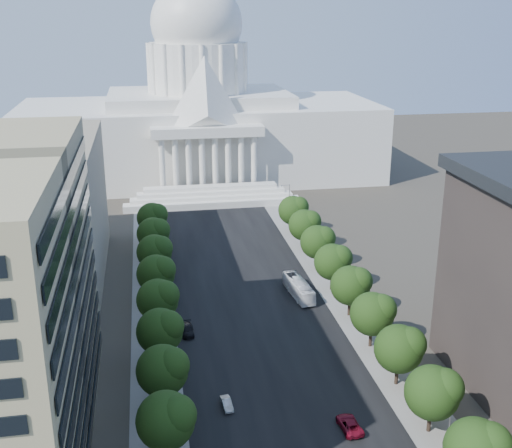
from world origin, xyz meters
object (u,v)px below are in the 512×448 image
car_red (349,425)px  car_dark_b (187,330)px  car_silver (227,404)px  city_bus (299,288)px

car_red → car_dark_b: bearing=-61.4°
car_silver → car_red: (16.19, -8.07, 0.14)m
car_dark_b → car_red: bearing=-58.6°
car_red → city_bus: bearing=-98.3°
car_dark_b → car_silver: bearing=-81.5°
city_bus → car_dark_b: bearing=-158.4°
car_silver → car_red: 18.09m
car_silver → city_bus: size_ratio=0.31×
car_red → city_bus: 43.92m
car_red → city_bus: (3.24, 43.79, 0.97)m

